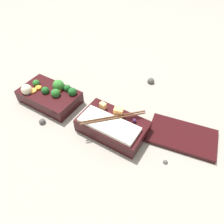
# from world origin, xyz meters

# --- Properties ---
(ground_plane) EXTENTS (3.00, 3.00, 0.00)m
(ground_plane) POSITION_xyz_m (0.00, 0.00, 0.00)
(ground_plane) COLOR gray
(bento_tray_vegetable) EXTENTS (0.22, 0.13, 0.08)m
(bento_tray_vegetable) POSITION_xyz_m (-0.13, 0.00, 0.03)
(bento_tray_vegetable) COLOR black
(bento_tray_vegetable) RESTS_ON ground_plane
(bento_tray_rice) EXTENTS (0.22, 0.16, 0.08)m
(bento_tray_rice) POSITION_xyz_m (0.15, 0.00, 0.03)
(bento_tray_rice) COLOR black
(bento_tray_rice) RESTS_ON ground_plane
(bento_lid) EXTENTS (0.23, 0.16, 0.01)m
(bento_lid) POSITION_xyz_m (0.35, 0.09, 0.01)
(bento_lid) COLOR black
(bento_lid) RESTS_ON ground_plane
(pebble_0) EXTENTS (0.02, 0.02, 0.02)m
(pebble_0) POSITION_xyz_m (-0.08, -0.10, 0.01)
(pebble_0) COLOR #474442
(pebble_0) RESTS_ON ground_plane
(pebble_1) EXTENTS (0.01, 0.01, 0.01)m
(pebble_1) POSITION_xyz_m (0.34, -0.02, 0.00)
(pebble_1) COLOR #474442
(pebble_1) RESTS_ON ground_plane
(pebble_2) EXTENTS (0.03, 0.03, 0.03)m
(pebble_2) POSITION_xyz_m (0.14, 0.31, 0.01)
(pebble_2) COLOR #474442
(pebble_2) RESTS_ON ground_plane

